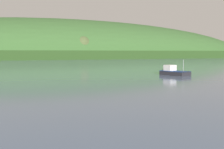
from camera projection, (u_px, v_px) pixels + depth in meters
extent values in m
cube|color=#27431B|center=(6.00, 55.00, 180.02)|extent=(443.98, 111.97, 5.25)
ellipsoid|color=#38602D|center=(66.00, 58.00, 220.07)|extent=(358.51, 122.65, 57.95)
sphere|color=#4C5B33|center=(83.00, 45.00, 187.05)|extent=(11.23, 11.23, 11.23)
cube|color=#232328|center=(175.00, 74.00, 53.78)|extent=(4.14, 6.00, 1.18)
cone|color=#232328|center=(164.00, 73.00, 55.98)|extent=(2.43, 1.53, 2.27)
cube|color=navy|center=(175.00, 71.00, 53.74)|extent=(4.19, 6.02, 0.08)
cube|color=silver|center=(170.00, 68.00, 54.68)|extent=(2.27, 2.20, 1.08)
cube|color=#192833|center=(167.00, 67.00, 55.30)|extent=(1.55, 0.56, 0.60)
cylinder|color=#B2B2B7|center=(183.00, 66.00, 52.09)|extent=(0.06, 0.06, 2.13)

